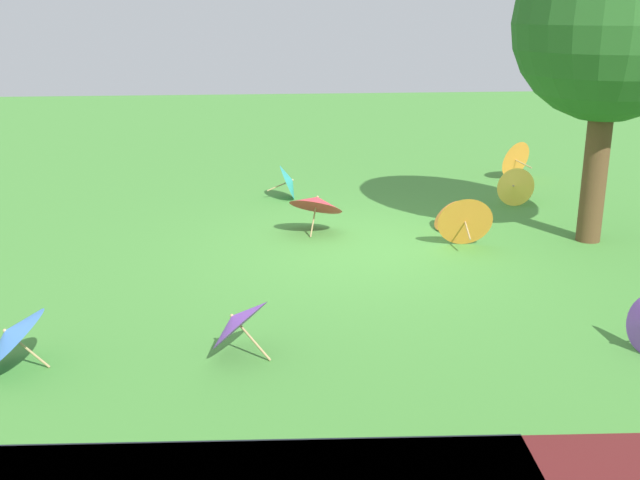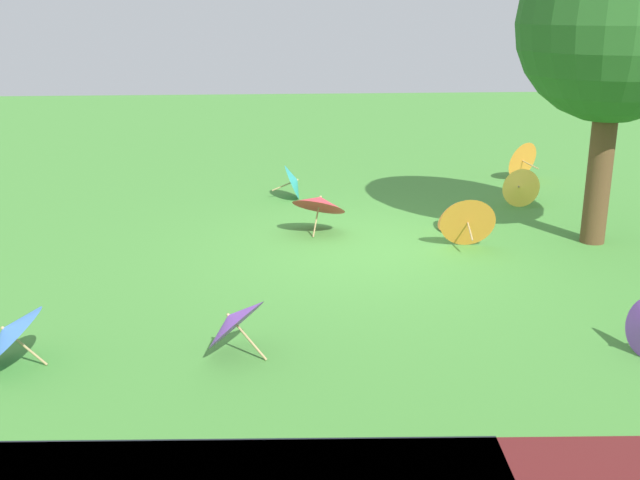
% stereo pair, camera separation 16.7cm
% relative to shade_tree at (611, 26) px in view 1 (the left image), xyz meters
% --- Properties ---
extents(ground, '(40.00, 40.00, 0.00)m').
position_rel_shade_tree_xyz_m(ground, '(3.22, 0.08, -3.06)').
color(ground, '#478C38').
extents(shade_tree, '(2.67, 2.67, 4.42)m').
position_rel_shade_tree_xyz_m(shade_tree, '(0.00, 0.00, 0.00)').
color(shade_tree, brown).
rests_on(shade_tree, ground).
extents(parasol_orange_0, '(0.83, 0.76, 0.78)m').
position_rel_shade_tree_xyz_m(parasol_orange_0, '(-0.31, -4.26, -2.67)').
color(parasol_orange_0, tan).
rests_on(parasol_orange_0, ground).
extents(parasol_red_0, '(1.08, 1.08, 0.74)m').
position_rel_shade_tree_xyz_m(parasol_red_0, '(3.96, -0.75, -2.57)').
color(parasol_red_0, tan).
rests_on(parasol_red_0, ground).
extents(parasol_yellow_0, '(0.73, 0.72, 0.66)m').
position_rel_shade_tree_xyz_m(parasol_yellow_0, '(0.39, -2.14, -2.73)').
color(parasol_yellow_0, tan).
rests_on(parasol_yellow_0, ground).
extents(parasol_purple_1, '(0.85, 0.90, 0.67)m').
position_rel_shade_tree_xyz_m(parasol_purple_1, '(5.12, 3.37, -2.69)').
color(parasol_purple_1, tan).
rests_on(parasol_purple_1, ground).
extents(parasol_orange_1, '(0.82, 0.67, 0.78)m').
position_rel_shade_tree_xyz_m(parasol_orange_1, '(1.91, 0.08, -2.67)').
color(parasol_orange_1, tan).
rests_on(parasol_orange_1, ground).
extents(parasol_blue_1, '(0.69, 0.79, 0.67)m').
position_rel_shade_tree_xyz_m(parasol_blue_1, '(7.23, 3.50, -2.69)').
color(parasol_blue_1, tan).
rests_on(parasol_blue_1, ground).
extents(parasol_orange_2, '(0.63, 0.69, 0.51)m').
position_rel_shade_tree_xyz_m(parasol_orange_2, '(1.94, -0.70, -2.79)').
color(parasol_orange_2, tan).
rests_on(parasol_orange_2, ground).
extents(parasol_teal_1, '(0.59, 0.66, 0.64)m').
position_rel_shade_tree_xyz_m(parasol_teal_1, '(4.25, -2.94, -2.74)').
color(parasol_teal_1, tan).
rests_on(parasol_teal_1, ground).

